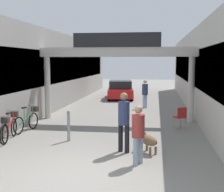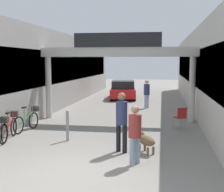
{
  "view_description": "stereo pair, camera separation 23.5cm",
  "coord_description": "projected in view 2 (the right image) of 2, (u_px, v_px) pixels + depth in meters",
  "views": [
    {
      "loc": [
        1.78,
        -7.17,
        2.71
      ],
      "look_at": [
        0.0,
        5.39,
        1.3
      ],
      "focal_mm": 50.0,
      "sensor_mm": 36.0,
      "label": 1
    },
    {
      "loc": [
        2.01,
        -7.14,
        2.71
      ],
      "look_at": [
        0.0,
        5.39,
        1.3
      ],
      "focal_mm": 50.0,
      "sensor_mm": 36.0,
      "label": 2
    }
  ],
  "objects": [
    {
      "name": "pedestrian_carrying_crate",
      "position": [
        147.0,
        92.0,
        18.05
      ],
      "size": [
        0.46,
        0.46,
        1.66
      ],
      "color": "#A5BFE0",
      "rests_on": "ground_plane"
    },
    {
      "name": "parked_car_red",
      "position": [
        123.0,
        90.0,
        22.81
      ],
      "size": [
        2.2,
        4.17,
        1.33
      ],
      "color": "red",
      "rests_on": "ground_plane"
    },
    {
      "name": "dog_on_leash",
      "position": [
        145.0,
        140.0,
        9.27
      ],
      "size": [
        0.73,
        0.84,
        0.61
      ],
      "color": "brown",
      "rests_on": "ground_plane"
    },
    {
      "name": "storefront_right",
      "position": [
        218.0,
        71.0,
        17.37
      ],
      "size": [
        3.0,
        26.0,
        4.33
      ],
      "color": "beige",
      "rests_on": "ground_plane"
    },
    {
      "name": "bollard_post_metal",
      "position": [
        67.0,
        125.0,
        10.65
      ],
      "size": [
        0.1,
        0.1,
        1.06
      ],
      "color": "gray",
      "rests_on": "ground_plane"
    },
    {
      "name": "bicycle_red_second",
      "position": [
        10.0,
        127.0,
        10.94
      ],
      "size": [
        0.48,
        1.67,
        0.98
      ],
      "color": "black",
      "rests_on": "ground_plane"
    },
    {
      "name": "pedestrian_companion",
      "position": [
        135.0,
        131.0,
        8.14
      ],
      "size": [
        0.46,
        0.46,
        1.57
      ],
      "color": "#8C9EB2",
      "rests_on": "ground_plane"
    },
    {
      "name": "storefront_left",
      "position": [
        44.0,
        70.0,
        18.98
      ],
      "size": [
        3.0,
        26.0,
        4.33
      ],
      "color": "#9E9993",
      "rests_on": "ground_plane"
    },
    {
      "name": "ground_plane",
      "position": [
        77.0,
        173.0,
        7.62
      ],
      "size": [
        80.0,
        80.0,
        0.0
      ],
      "primitive_type": "plane",
      "color": "gray"
    },
    {
      "name": "pedestrian_with_dog",
      "position": [
        122.0,
        118.0,
        9.25
      ],
      "size": [
        0.47,
        0.47,
        1.8
      ],
      "color": "black",
      "rests_on": "ground_plane"
    },
    {
      "name": "arcade_sign_gateway",
      "position": [
        118.0,
        59.0,
        14.2
      ],
      "size": [
        7.4,
        0.47,
        3.99
      ],
      "color": "beige",
      "rests_on": "ground_plane"
    },
    {
      "name": "cafe_chair_red_nearer",
      "position": [
        181.0,
        116.0,
        12.43
      ],
      "size": [
        0.54,
        0.54,
        0.89
      ],
      "color": "gray",
      "rests_on": "ground_plane"
    },
    {
      "name": "bicycle_green_third",
      "position": [
        28.0,
        120.0,
        12.21
      ],
      "size": [
        0.46,
        1.68,
        0.98
      ],
      "color": "black",
      "rests_on": "ground_plane"
    }
  ]
}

